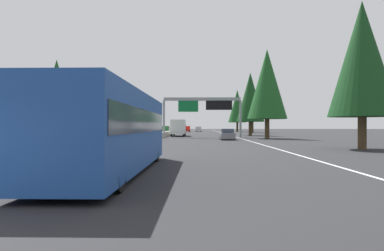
{
  "coord_description": "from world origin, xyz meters",
  "views": [
    {
      "loc": [
        -4.08,
        -5.31,
        1.81
      ],
      "look_at": [
        57.18,
        -4.09,
        1.94
      ],
      "focal_mm": 31.18,
      "sensor_mm": 36.0,
      "label": 1
    }
  ],
  "objects_px": {
    "sedan_mid_left": "(227,135)",
    "box_truck_mid_right": "(179,127)",
    "bus_far_center": "(114,129)",
    "conifer_right_mid": "(250,97)",
    "conifer_right_near": "(267,84)",
    "conifer_right_distant": "(237,106)",
    "minivan_far_left": "(198,129)",
    "sign_gantry_overhead": "(203,106)",
    "pickup_far_right": "(187,129)",
    "oncoming_near": "(165,130)",
    "conifer_right_foreground": "(362,59)",
    "conifer_right_far": "(252,102)",
    "sedan_mid_center": "(198,129)",
    "conifer_left_near": "(57,91)"
  },
  "relations": [
    {
      "from": "sedan_mid_left",
      "to": "box_truck_mid_right",
      "type": "xyz_separation_m",
      "value": [
        16.09,
        7.46,
        0.93
      ]
    },
    {
      "from": "bus_far_center",
      "to": "conifer_right_mid",
      "type": "bearing_deg",
      "value": -14.51
    },
    {
      "from": "conifer_right_near",
      "to": "conifer_right_distant",
      "type": "xyz_separation_m",
      "value": [
        64.76,
        -3.14,
        0.65
      ]
    },
    {
      "from": "minivan_far_left",
      "to": "conifer_right_distant",
      "type": "relative_size",
      "value": 0.35
    },
    {
      "from": "sign_gantry_overhead",
      "to": "minivan_far_left",
      "type": "xyz_separation_m",
      "value": [
        59.7,
        0.83,
        -4.16
      ]
    },
    {
      "from": "pickup_far_right",
      "to": "oncoming_near",
      "type": "xyz_separation_m",
      "value": [
        -27.32,
        4.31,
        0.0
      ]
    },
    {
      "from": "sign_gantry_overhead",
      "to": "box_truck_mid_right",
      "type": "distance_m",
      "value": 9.06
    },
    {
      "from": "conifer_right_foreground",
      "to": "conifer_right_far",
      "type": "relative_size",
      "value": 0.82
    },
    {
      "from": "minivan_far_left",
      "to": "oncoming_near",
      "type": "relative_size",
      "value": 0.89
    },
    {
      "from": "box_truck_mid_right",
      "to": "conifer_right_mid",
      "type": "relative_size",
      "value": 0.7
    },
    {
      "from": "pickup_far_right",
      "to": "conifer_right_mid",
      "type": "height_order",
      "value": "conifer_right_mid"
    },
    {
      "from": "minivan_far_left",
      "to": "sedan_mid_center",
      "type": "xyz_separation_m",
      "value": [
        10.21,
        -0.06,
        -0.27
      ]
    },
    {
      "from": "bus_far_center",
      "to": "conifer_right_foreground",
      "type": "height_order",
      "value": "conifer_right_foreground"
    },
    {
      "from": "bus_far_center",
      "to": "conifer_right_far",
      "type": "bearing_deg",
      "value": -12.86
    },
    {
      "from": "sedan_mid_center",
      "to": "conifer_left_near",
      "type": "distance_m",
      "value": 77.7
    },
    {
      "from": "sign_gantry_overhead",
      "to": "conifer_right_near",
      "type": "distance_m",
      "value": 10.71
    },
    {
      "from": "conifer_right_foreground",
      "to": "conifer_left_near",
      "type": "bearing_deg",
      "value": 55.98
    },
    {
      "from": "sedan_mid_center",
      "to": "conifer_left_near",
      "type": "relative_size",
      "value": 0.38
    },
    {
      "from": "sedan_mid_center",
      "to": "conifer_right_distant",
      "type": "xyz_separation_m",
      "value": [
        -9.56,
        -13.24,
        7.95
      ]
    },
    {
      "from": "sedan_mid_center",
      "to": "conifer_right_near",
      "type": "bearing_deg",
      "value": -172.26
    },
    {
      "from": "conifer_left_near",
      "to": "oncoming_near",
      "type": "bearing_deg",
      "value": -23.57
    },
    {
      "from": "conifer_right_distant",
      "to": "conifer_right_foreground",
      "type": "bearing_deg",
      "value": 179.67
    },
    {
      "from": "conifer_right_mid",
      "to": "conifer_right_far",
      "type": "relative_size",
      "value": 0.86
    },
    {
      "from": "bus_far_center",
      "to": "sedan_mid_center",
      "type": "height_order",
      "value": "bus_far_center"
    },
    {
      "from": "conifer_right_distant",
      "to": "sedan_mid_left",
      "type": "bearing_deg",
      "value": 172.28
    },
    {
      "from": "pickup_far_right",
      "to": "sedan_mid_center",
      "type": "xyz_separation_m",
      "value": [
        17.33,
        -3.65,
        -0.23
      ]
    },
    {
      "from": "minivan_far_left",
      "to": "conifer_left_near",
      "type": "height_order",
      "value": "conifer_left_near"
    },
    {
      "from": "bus_far_center",
      "to": "sedan_mid_left",
      "type": "relative_size",
      "value": 2.61
    },
    {
      "from": "sign_gantry_overhead",
      "to": "oncoming_near",
      "type": "bearing_deg",
      "value": 19.03
    },
    {
      "from": "minivan_far_left",
      "to": "oncoming_near",
      "type": "distance_m",
      "value": 35.32
    },
    {
      "from": "sedan_mid_left",
      "to": "conifer_right_far",
      "type": "bearing_deg",
      "value": -12.93
    },
    {
      "from": "pickup_far_right",
      "to": "conifer_right_foreground",
      "type": "distance_m",
      "value": 81.86
    },
    {
      "from": "minivan_far_left",
      "to": "conifer_left_near",
      "type": "xyz_separation_m",
      "value": [
        -64.32,
        20.93,
        6.15
      ]
    },
    {
      "from": "box_truck_mid_right",
      "to": "conifer_right_near",
      "type": "relative_size",
      "value": 0.65
    },
    {
      "from": "sign_gantry_overhead",
      "to": "conifer_right_distant",
      "type": "xyz_separation_m",
      "value": [
        60.35,
        -12.48,
        3.52
      ]
    },
    {
      "from": "box_truck_mid_right",
      "to": "sign_gantry_overhead",
      "type": "bearing_deg",
      "value": -148.33
    },
    {
      "from": "box_truck_mid_right",
      "to": "conifer_right_foreground",
      "type": "relative_size",
      "value": 0.73
    },
    {
      "from": "sedan_mid_left",
      "to": "conifer_right_foreground",
      "type": "height_order",
      "value": "conifer_right_foreground"
    },
    {
      "from": "sedan_mid_left",
      "to": "conifer_left_near",
      "type": "xyz_separation_m",
      "value": [
        4.35,
        24.83,
        6.42
      ]
    },
    {
      "from": "bus_far_center",
      "to": "conifer_right_near",
      "type": "distance_m",
      "value": 38.97
    },
    {
      "from": "pickup_far_right",
      "to": "sedan_mid_center",
      "type": "height_order",
      "value": "pickup_far_right"
    },
    {
      "from": "bus_far_center",
      "to": "sedan_mid_left",
      "type": "bearing_deg",
      "value": -12.74
    },
    {
      "from": "box_truck_mid_right",
      "to": "oncoming_near",
      "type": "relative_size",
      "value": 1.52
    },
    {
      "from": "conifer_left_near",
      "to": "conifer_right_mid",
      "type": "bearing_deg",
      "value": -63.38
    },
    {
      "from": "pickup_far_right",
      "to": "conifer_right_foreground",
      "type": "xyz_separation_m",
      "value": [
        -79.97,
        -16.39,
        6.13
      ]
    },
    {
      "from": "bus_far_center",
      "to": "conifer_right_mid",
      "type": "relative_size",
      "value": 0.95
    },
    {
      "from": "bus_far_center",
      "to": "conifer_right_far",
      "type": "relative_size",
      "value": 0.81
    },
    {
      "from": "box_truck_mid_right",
      "to": "oncoming_near",
      "type": "xyz_separation_m",
      "value": [
        18.15,
        4.33,
        -0.7
      ]
    },
    {
      "from": "minivan_far_left",
      "to": "sedan_mid_left",
      "type": "bearing_deg",
      "value": -176.75
    },
    {
      "from": "conifer_right_far",
      "to": "conifer_right_mid",
      "type": "bearing_deg",
      "value": 170.16
    }
  ]
}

